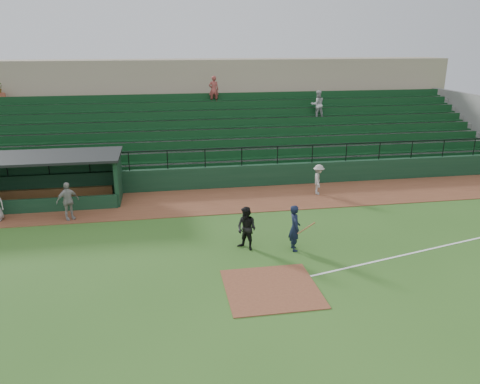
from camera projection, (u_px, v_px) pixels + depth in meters
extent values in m
plane|color=#2C561C|center=(265.00, 274.00, 16.20)|extent=(90.00, 90.00, 0.00)
cube|color=brown|center=(230.00, 200.00, 23.69)|extent=(40.00, 4.00, 0.03)
cube|color=brown|center=(271.00, 288.00, 15.26)|extent=(3.00, 3.00, 0.03)
cube|color=white|center=(454.00, 244.00, 18.62)|extent=(17.49, 4.44, 0.01)
cube|color=#10311C|center=(224.00, 177.00, 25.57)|extent=(36.00, 0.35, 1.20)
cylinder|color=black|center=(223.00, 148.00, 25.07)|extent=(36.00, 0.06, 0.06)
cube|color=slate|center=(213.00, 138.00, 29.79)|extent=(36.00, 9.00, 3.60)
cube|color=#0E3618|center=(214.00, 132.00, 29.18)|extent=(34.56, 8.00, 4.05)
cube|color=slate|center=(468.00, 125.00, 32.67)|extent=(0.35, 9.50, 4.20)
cube|color=gray|center=(203.00, 103.00, 35.45)|extent=(38.00, 3.00, 6.40)
cube|color=slate|center=(205.00, 99.00, 33.42)|extent=(36.00, 2.00, 0.20)
cylinder|color=#A55138|center=(0.00, 98.00, 30.98)|extent=(0.70, 0.70, 0.60)
imported|color=#B8B8B8|center=(318.00, 105.00, 31.13)|extent=(0.92, 0.71, 1.89)
imported|color=#993D38|center=(214.00, 90.00, 31.64)|extent=(0.68, 0.45, 1.86)
cube|color=#10311C|center=(35.00, 175.00, 24.00)|extent=(8.50, 0.20, 2.30)
cube|color=#10311C|center=(118.00, 178.00, 23.47)|extent=(0.20, 2.60, 2.30)
cube|color=black|center=(25.00, 158.00, 22.41)|extent=(8.90, 3.20, 0.12)
cube|color=olive|center=(36.00, 194.00, 23.90)|extent=(7.65, 0.40, 0.50)
cube|color=#10311C|center=(24.00, 207.00, 21.76)|extent=(8.50, 0.12, 0.70)
imported|color=black|center=(295.00, 228.00, 17.83)|extent=(0.45, 0.67, 1.82)
cylinder|color=olive|center=(306.00, 228.00, 17.70)|extent=(0.79, 0.34, 0.35)
imported|color=black|center=(247.00, 229.00, 17.90)|extent=(1.04, 1.05, 1.71)
imported|color=#A39D98|center=(318.00, 179.00, 24.31)|extent=(0.88, 1.16, 1.59)
imported|color=#99948F|center=(68.00, 201.00, 20.83)|extent=(1.09, 0.88, 1.73)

